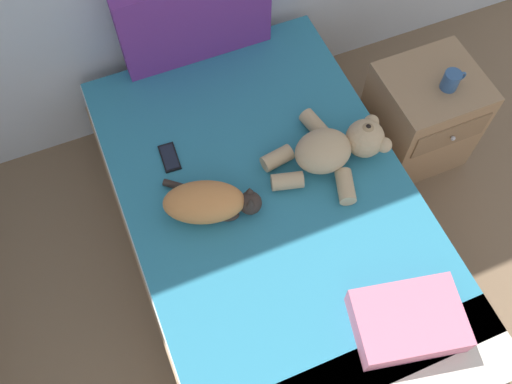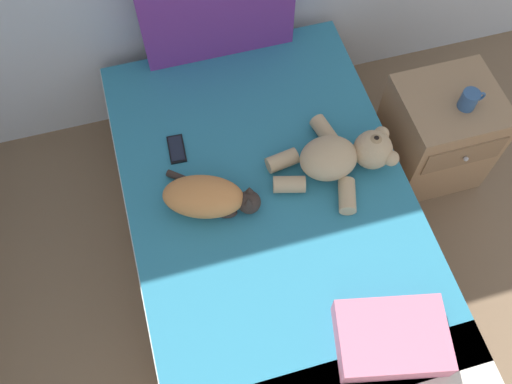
{
  "view_description": "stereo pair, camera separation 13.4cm",
  "coord_description": "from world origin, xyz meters",
  "px_view_note": "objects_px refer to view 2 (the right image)",
  "views": [
    {
      "loc": [
        0.9,
        1.6,
        2.63
      ],
      "look_at": [
        1.32,
        2.64,
        0.6
      ],
      "focal_mm": 39.22,
      "sensor_mm": 36.0,
      "label": 1
    },
    {
      "loc": [
        1.02,
        1.56,
        2.63
      ],
      "look_at": [
        1.32,
        2.64,
        0.6
      ],
      "focal_mm": 39.22,
      "sensor_mm": 36.0,
      "label": 2
    }
  ],
  "objects_px": {
    "cat": "(208,197)",
    "mug": "(469,100)",
    "throw_pillow": "(391,338)",
    "cell_phone": "(177,149)",
    "bed": "(272,233)",
    "patterned_cushion": "(218,15)",
    "nightstand": "(437,134)",
    "teddy_bear": "(341,157)"
  },
  "relations": [
    {
      "from": "cat",
      "to": "mug",
      "type": "xyz_separation_m",
      "value": [
        1.25,
        0.16,
        0.03
      ]
    },
    {
      "from": "cat",
      "to": "throw_pillow",
      "type": "distance_m",
      "value": 0.9
    },
    {
      "from": "cell_phone",
      "to": "mug",
      "type": "height_order",
      "value": "mug"
    },
    {
      "from": "bed",
      "to": "patterned_cushion",
      "type": "relative_size",
      "value": 2.74
    },
    {
      "from": "bed",
      "to": "nightstand",
      "type": "bearing_deg",
      "value": 16.73
    },
    {
      "from": "bed",
      "to": "teddy_bear",
      "type": "xyz_separation_m",
      "value": [
        0.34,
        0.11,
        0.34
      ]
    },
    {
      "from": "bed",
      "to": "mug",
      "type": "xyz_separation_m",
      "value": [
        0.99,
        0.24,
        0.36
      ]
    },
    {
      "from": "teddy_bear",
      "to": "nightstand",
      "type": "relative_size",
      "value": 0.98
    },
    {
      "from": "throw_pillow",
      "to": "mug",
      "type": "distance_m",
      "value": 1.17
    },
    {
      "from": "nightstand",
      "to": "mug",
      "type": "relative_size",
      "value": 4.76
    },
    {
      "from": "cat",
      "to": "teddy_bear",
      "type": "height_order",
      "value": "teddy_bear"
    },
    {
      "from": "cat",
      "to": "mug",
      "type": "bearing_deg",
      "value": 7.11
    },
    {
      "from": "nightstand",
      "to": "cell_phone",
      "type": "bearing_deg",
      "value": 175.39
    },
    {
      "from": "bed",
      "to": "teddy_bear",
      "type": "height_order",
      "value": "teddy_bear"
    },
    {
      "from": "nightstand",
      "to": "cat",
      "type": "bearing_deg",
      "value": -170.29
    },
    {
      "from": "patterned_cushion",
      "to": "mug",
      "type": "xyz_separation_m",
      "value": [
        1.0,
        -0.69,
        -0.13
      ]
    },
    {
      "from": "teddy_bear",
      "to": "throw_pillow",
      "type": "distance_m",
      "value": 0.78
    },
    {
      "from": "patterned_cushion",
      "to": "cell_phone",
      "type": "xyz_separation_m",
      "value": [
        -0.33,
        -0.53,
        -0.22
      ]
    },
    {
      "from": "teddy_bear",
      "to": "cell_phone",
      "type": "bearing_deg",
      "value": 157.49
    },
    {
      "from": "bed",
      "to": "teddy_bear",
      "type": "distance_m",
      "value": 0.49
    },
    {
      "from": "cat",
      "to": "mug",
      "type": "distance_m",
      "value": 1.26
    },
    {
      "from": "cat",
      "to": "throw_pillow",
      "type": "bearing_deg",
      "value": -55.34
    },
    {
      "from": "patterned_cushion",
      "to": "throw_pillow",
      "type": "distance_m",
      "value": 1.62
    },
    {
      "from": "throw_pillow",
      "to": "teddy_bear",
      "type": "bearing_deg",
      "value": 84.01
    },
    {
      "from": "teddy_bear",
      "to": "cell_phone",
      "type": "height_order",
      "value": "teddy_bear"
    },
    {
      "from": "cat",
      "to": "nightstand",
      "type": "distance_m",
      "value": 1.28
    },
    {
      "from": "nightstand",
      "to": "mug",
      "type": "distance_m",
      "value": 0.34
    },
    {
      "from": "cell_phone",
      "to": "nightstand",
      "type": "height_order",
      "value": "nightstand"
    },
    {
      "from": "cat",
      "to": "teddy_bear",
      "type": "distance_m",
      "value": 0.6
    },
    {
      "from": "cell_phone",
      "to": "teddy_bear",
      "type": "bearing_deg",
      "value": -22.51
    },
    {
      "from": "bed",
      "to": "cell_phone",
      "type": "xyz_separation_m",
      "value": [
        -0.34,
        0.39,
        0.27
      ]
    },
    {
      "from": "cat",
      "to": "nightstand",
      "type": "height_order",
      "value": "cat"
    },
    {
      "from": "throw_pillow",
      "to": "mug",
      "type": "xyz_separation_m",
      "value": [
        0.74,
        0.9,
        0.04
      ]
    },
    {
      "from": "bed",
      "to": "cell_phone",
      "type": "height_order",
      "value": "cell_phone"
    },
    {
      "from": "throw_pillow",
      "to": "nightstand",
      "type": "xyz_separation_m",
      "value": [
        0.71,
        0.95,
        -0.29
      ]
    },
    {
      "from": "bed",
      "to": "nightstand",
      "type": "height_order",
      "value": "nightstand"
    },
    {
      "from": "nightstand",
      "to": "throw_pillow",
      "type": "bearing_deg",
      "value": -126.57
    },
    {
      "from": "patterned_cushion",
      "to": "cat",
      "type": "bearing_deg",
      "value": -106.85
    },
    {
      "from": "patterned_cushion",
      "to": "nightstand",
      "type": "bearing_deg",
      "value": -33.49
    },
    {
      "from": "patterned_cushion",
      "to": "teddy_bear",
      "type": "relative_size",
      "value": 1.3
    },
    {
      "from": "cat",
      "to": "cell_phone",
      "type": "height_order",
      "value": "cat"
    },
    {
      "from": "patterned_cushion",
      "to": "teddy_bear",
      "type": "distance_m",
      "value": 0.89
    }
  ]
}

